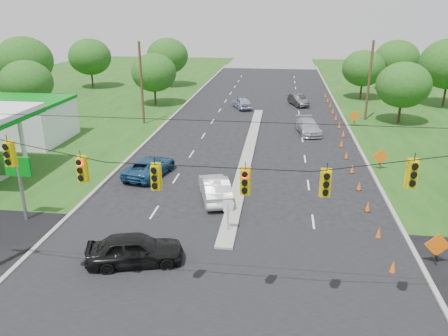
# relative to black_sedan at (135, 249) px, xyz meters

# --- Properties ---
(ground) EXTENTS (160.00, 160.00, 0.00)m
(ground) POSITION_rel_black_sedan_xyz_m (4.26, -2.15, -0.83)
(ground) COLOR black
(ground) RESTS_ON ground
(cross_street) EXTENTS (160.00, 14.00, 0.02)m
(cross_street) POSITION_rel_black_sedan_xyz_m (4.26, -2.15, -0.83)
(cross_street) COLOR black
(cross_street) RESTS_ON ground
(curb_left) EXTENTS (0.25, 110.00, 0.16)m
(curb_left) POSITION_rel_black_sedan_xyz_m (-5.84, 27.85, -0.83)
(curb_left) COLOR gray
(curb_left) RESTS_ON ground
(curb_right) EXTENTS (0.25, 110.00, 0.16)m
(curb_right) POSITION_rel_black_sedan_xyz_m (14.36, 27.85, -0.83)
(curb_right) COLOR gray
(curb_right) RESTS_ON ground
(median) EXTENTS (1.00, 34.00, 0.18)m
(median) POSITION_rel_black_sedan_xyz_m (4.26, 18.85, -0.83)
(median) COLOR gray
(median) RESTS_ON ground
(median_sign) EXTENTS (0.55, 0.06, 2.05)m
(median_sign) POSITION_rel_black_sedan_xyz_m (4.26, 3.85, 0.64)
(median_sign) COLOR gray
(median_sign) RESTS_ON ground
(signal_span) EXTENTS (25.60, 0.32, 9.00)m
(signal_span) POSITION_rel_black_sedan_xyz_m (4.21, -3.15, 4.15)
(signal_span) COLOR #422D1C
(signal_span) RESTS_ON ground
(utility_pole_far_left) EXTENTS (0.28, 0.28, 9.00)m
(utility_pole_far_left) POSITION_rel_black_sedan_xyz_m (-8.24, 27.85, 3.67)
(utility_pole_far_left) COLOR #422D1C
(utility_pole_far_left) RESTS_ON ground
(utility_pole_far_right) EXTENTS (0.28, 0.28, 9.00)m
(utility_pole_far_right) POSITION_rel_black_sedan_xyz_m (16.76, 32.85, 3.67)
(utility_pole_far_right) COLOR #422D1C
(utility_pole_far_right) RESTS_ON ground
(cone_0) EXTENTS (0.32, 0.32, 0.70)m
(cone_0) POSITION_rel_black_sedan_xyz_m (12.80, 0.85, -0.48)
(cone_0) COLOR orange
(cone_0) RESTS_ON ground
(cone_1) EXTENTS (0.32, 0.32, 0.70)m
(cone_1) POSITION_rel_black_sedan_xyz_m (12.80, 4.35, -0.48)
(cone_1) COLOR orange
(cone_1) RESTS_ON ground
(cone_2) EXTENTS (0.32, 0.32, 0.70)m
(cone_2) POSITION_rel_black_sedan_xyz_m (12.80, 7.85, -0.48)
(cone_2) COLOR orange
(cone_2) RESTS_ON ground
(cone_3) EXTENTS (0.32, 0.32, 0.70)m
(cone_3) POSITION_rel_black_sedan_xyz_m (12.80, 11.35, -0.48)
(cone_3) COLOR orange
(cone_3) RESTS_ON ground
(cone_4) EXTENTS (0.32, 0.32, 0.70)m
(cone_4) POSITION_rel_black_sedan_xyz_m (12.80, 14.85, -0.48)
(cone_4) COLOR orange
(cone_4) RESTS_ON ground
(cone_5) EXTENTS (0.32, 0.32, 0.70)m
(cone_5) POSITION_rel_black_sedan_xyz_m (12.80, 18.35, -0.48)
(cone_5) COLOR orange
(cone_5) RESTS_ON ground
(cone_6) EXTENTS (0.32, 0.32, 0.70)m
(cone_6) POSITION_rel_black_sedan_xyz_m (12.80, 21.85, -0.48)
(cone_6) COLOR orange
(cone_6) RESTS_ON ground
(cone_7) EXTENTS (0.32, 0.32, 0.70)m
(cone_7) POSITION_rel_black_sedan_xyz_m (13.40, 25.35, -0.48)
(cone_7) COLOR orange
(cone_7) RESTS_ON ground
(cone_8) EXTENTS (0.32, 0.32, 0.70)m
(cone_8) POSITION_rel_black_sedan_xyz_m (13.40, 28.85, -0.48)
(cone_8) COLOR orange
(cone_8) RESTS_ON ground
(cone_9) EXTENTS (0.32, 0.32, 0.70)m
(cone_9) POSITION_rel_black_sedan_xyz_m (13.40, 32.35, -0.48)
(cone_9) COLOR orange
(cone_9) RESTS_ON ground
(cone_10) EXTENTS (0.32, 0.32, 0.70)m
(cone_10) POSITION_rel_black_sedan_xyz_m (13.40, 35.85, -0.48)
(cone_10) COLOR orange
(cone_10) RESTS_ON ground
(cone_11) EXTENTS (0.32, 0.32, 0.70)m
(cone_11) POSITION_rel_black_sedan_xyz_m (13.40, 39.35, -0.48)
(cone_11) COLOR orange
(cone_11) RESTS_ON ground
(cone_12) EXTENTS (0.32, 0.32, 0.70)m
(cone_12) POSITION_rel_black_sedan_xyz_m (13.40, 42.85, -0.48)
(cone_12) COLOR orange
(cone_12) RESTS_ON ground
(cone_13) EXTENTS (0.32, 0.32, 0.70)m
(cone_13) POSITION_rel_black_sedan_xyz_m (13.40, 46.35, -0.48)
(cone_13) COLOR orange
(cone_13) RESTS_ON ground
(work_sign_0) EXTENTS (1.27, 0.58, 1.37)m
(work_sign_0) POSITION_rel_black_sedan_xyz_m (15.06, 1.85, 0.27)
(work_sign_0) COLOR black
(work_sign_0) RESTS_ON ground
(work_sign_1) EXTENTS (1.27, 0.58, 1.37)m
(work_sign_1) POSITION_rel_black_sedan_xyz_m (15.06, 15.85, 0.27)
(work_sign_1) COLOR black
(work_sign_1) RESTS_ON ground
(work_sign_2) EXTENTS (1.27, 0.58, 1.37)m
(work_sign_2) POSITION_rel_black_sedan_xyz_m (15.06, 29.85, 0.27)
(work_sign_2) COLOR black
(work_sign_2) RESTS_ON ground
(tree_2) EXTENTS (5.88, 5.88, 6.86)m
(tree_2) POSITION_rel_black_sedan_xyz_m (-21.74, 27.85, 3.51)
(tree_2) COLOR black
(tree_2) RESTS_ON ground
(tree_3) EXTENTS (7.56, 7.56, 8.82)m
(tree_3) POSITION_rel_black_sedan_xyz_m (-27.74, 37.85, 4.75)
(tree_3) COLOR black
(tree_3) RESTS_ON ground
(tree_4) EXTENTS (6.72, 6.72, 7.84)m
(tree_4) POSITION_rel_black_sedan_xyz_m (-23.74, 49.85, 4.13)
(tree_4) COLOR black
(tree_4) RESTS_ON ground
(tree_5) EXTENTS (5.88, 5.88, 6.86)m
(tree_5) POSITION_rel_black_sedan_xyz_m (-9.74, 37.85, 3.51)
(tree_5) COLOR black
(tree_5) RESTS_ON ground
(tree_6) EXTENTS (6.72, 6.72, 7.84)m
(tree_6) POSITION_rel_black_sedan_xyz_m (-11.74, 52.85, 4.13)
(tree_6) COLOR black
(tree_6) RESTS_ON ground
(tree_9) EXTENTS (5.88, 5.88, 6.86)m
(tree_9) POSITION_rel_black_sedan_xyz_m (20.26, 31.85, 3.51)
(tree_9) COLOR black
(tree_9) RESTS_ON ground
(tree_11) EXTENTS (6.72, 6.72, 7.84)m
(tree_11) POSITION_rel_black_sedan_xyz_m (24.26, 52.85, 4.13)
(tree_11) COLOR black
(tree_11) RESTS_ON ground
(tree_12) EXTENTS (5.88, 5.88, 6.86)m
(tree_12) POSITION_rel_black_sedan_xyz_m (18.26, 45.85, 3.51)
(tree_12) COLOR black
(tree_12) RESTS_ON ground
(black_sedan) EXTENTS (5.19, 3.17, 1.65)m
(black_sedan) POSITION_rel_black_sedan_xyz_m (0.00, 0.00, 0.00)
(black_sedan) COLOR black
(black_sedan) RESTS_ON ground
(white_sedan) EXTENTS (3.09, 5.22, 1.63)m
(white_sedan) POSITION_rel_black_sedan_xyz_m (2.80, 8.44, -0.01)
(white_sedan) COLOR silver
(white_sedan) RESTS_ON ground
(blue_pickup) EXTENTS (3.43, 5.65, 1.47)m
(blue_pickup) POSITION_rel_black_sedan_xyz_m (-2.89, 12.20, -0.09)
(blue_pickup) COLOR navy
(blue_pickup) RESTS_ON ground
(silver_car_far) EXTENTS (2.87, 5.34, 1.47)m
(silver_car_far) POSITION_rel_black_sedan_xyz_m (9.90, 26.22, -0.09)
(silver_car_far) COLOR #A3A1A9
(silver_car_far) RESTS_ON ground
(silver_car_oncoming) EXTENTS (3.24, 4.66, 1.47)m
(silver_car_oncoming) POSITION_rel_black_sedan_xyz_m (1.99, 37.27, -0.09)
(silver_car_oncoming) COLOR #8E93B0
(silver_car_oncoming) RESTS_ON ground
(dark_car_receding) EXTENTS (2.90, 4.69, 1.46)m
(dark_car_receding) POSITION_rel_black_sedan_xyz_m (9.26, 40.15, -0.10)
(dark_car_receding) COLOR black
(dark_car_receding) RESTS_ON ground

